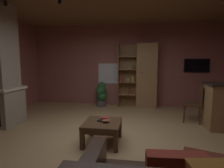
{
  "coord_description": "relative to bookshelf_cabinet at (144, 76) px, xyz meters",
  "views": [
    {
      "loc": [
        0.56,
        -3.23,
        1.48
      ],
      "look_at": [
        0.0,
        0.4,
        1.05
      ],
      "focal_mm": 28.27,
      "sensor_mm": 36.0,
      "label": 1
    }
  ],
  "objects": [
    {
      "name": "floor",
      "position": [
        -0.72,
        -2.79,
        -1.07
      ],
      "size": [
        6.59,
        6.07,
        0.02
      ],
      "primitive_type": "cube",
      "color": "tan",
      "rests_on": "ground"
    },
    {
      "name": "wall_back",
      "position": [
        -0.72,
        0.27,
        0.36
      ],
      "size": [
        6.71,
        0.06,
        2.84
      ],
      "primitive_type": "cube",
      "color": "#9E5B56",
      "rests_on": "ground"
    },
    {
      "name": "window_pane_back",
      "position": [
        -1.26,
        0.24,
        0.07
      ],
      "size": [
        0.72,
        0.01,
        0.72
      ],
      "primitive_type": "cube",
      "color": "white"
    },
    {
      "name": "bookshelf_cabinet",
      "position": [
        0.0,
        0.0,
        0.0
      ],
      "size": [
        1.29,
        0.41,
        2.13
      ],
      "color": "#997047",
      "rests_on": "ground"
    },
    {
      "name": "coffee_table",
      "position": [
        -0.82,
        -2.94,
        -0.73
      ],
      "size": [
        0.66,
        0.69,
        0.41
      ],
      "color": "#4C331E",
      "rests_on": "ground"
    },
    {
      "name": "table_book_0",
      "position": [
        -0.85,
        -2.9,
        -0.64
      ],
      "size": [
        0.14,
        0.12,
        0.03
      ],
      "primitive_type": "cube",
      "rotation": [
        0.0,
        0.0,
        -0.18
      ],
      "color": "black",
      "rests_on": "coffee_table"
    },
    {
      "name": "table_book_1",
      "position": [
        -0.75,
        -2.97,
        -0.61
      ],
      "size": [
        0.13,
        0.1,
        0.02
      ],
      "primitive_type": "cube",
      "rotation": [
        0.0,
        0.0,
        0.04
      ],
      "color": "brown",
      "rests_on": "coffee_table"
    },
    {
      "name": "table_book_2",
      "position": [
        -0.8,
        -2.89,
        -0.59
      ],
      "size": [
        0.13,
        0.1,
        0.03
      ],
      "primitive_type": "cube",
      "rotation": [
        0.0,
        0.0,
        0.15
      ],
      "color": "#B22D2D",
      "rests_on": "coffee_table"
    },
    {
      "name": "dining_chair",
      "position": [
        1.26,
        -1.43,
        -0.53
      ],
      "size": [
        0.52,
        0.52,
        0.92
      ],
      "color": "#4C331E",
      "rests_on": "ground"
    },
    {
      "name": "potted_floor_plant",
      "position": [
        -1.45,
        -0.11,
        -0.62
      ],
      "size": [
        0.39,
        0.39,
        0.85
      ],
      "color": "#4C4C51",
      "rests_on": "ground"
    },
    {
      "name": "wall_mounted_tv",
      "position": [
        1.72,
        0.21,
        0.35
      ],
      "size": [
        0.79,
        0.06,
        0.44
      ],
      "color": "black"
    },
    {
      "name": "track_light_spot_0",
      "position": [
        -3.04,
        -2.44,
        1.71
      ],
      "size": [
        0.07,
        0.07,
        0.09
      ],
      "primitive_type": "cylinder",
      "color": "black"
    },
    {
      "name": "track_light_spot_1",
      "position": [
        -1.83,
        -2.38,
        1.71
      ],
      "size": [
        0.07,
        0.07,
        0.09
      ],
      "primitive_type": "cylinder",
      "color": "black"
    }
  ]
}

